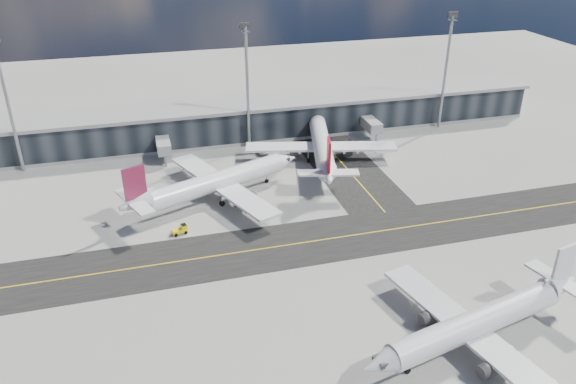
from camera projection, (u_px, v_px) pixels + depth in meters
name	position (u px, v px, depth m)	size (l,w,h in m)	color
ground	(310.00, 255.00, 92.42)	(300.00, 300.00, 0.00)	gray
taxiway_lanes	(313.00, 221.00, 102.54)	(180.00, 63.00, 0.03)	black
terminal_concourse	(243.00, 121.00, 137.61)	(152.00, 19.80, 8.80)	black
floodlight_masts	(247.00, 83.00, 126.38)	(102.50, 0.70, 28.90)	gray
airliner_af	(215.00, 182.00, 108.01)	(37.36, 32.32, 11.52)	white
airliner_redtail	(322.00, 146.00, 124.11)	(33.86, 39.38, 11.79)	white
airliner_near	(479.00, 322.00, 72.39)	(35.94, 30.87, 10.72)	silver
baggage_tug	(181.00, 229.00, 98.15)	(2.87, 1.86, 1.67)	yellow
service_van	(261.00, 150.00, 130.25)	(2.36, 5.12, 1.42)	white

